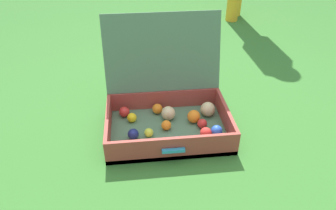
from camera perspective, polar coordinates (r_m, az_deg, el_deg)
The scene contains 2 objects.
ground_plane at distance 1.76m, azimuth 1.26°, elevation -3.89°, with size 16.00×16.00×0.00m, color #336B28.
open_suitcase at distance 1.71m, azimuth 0.01°, elevation -0.09°, with size 0.65×0.57×0.56m.
Camera 1 is at (-0.19, -1.38, 1.08)m, focal length 33.74 mm.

